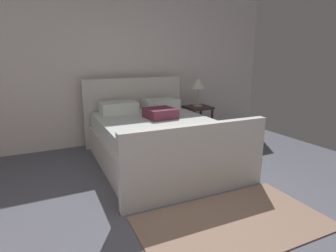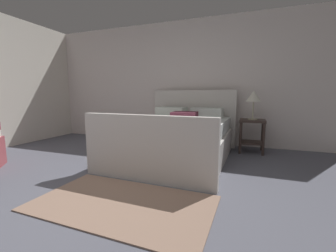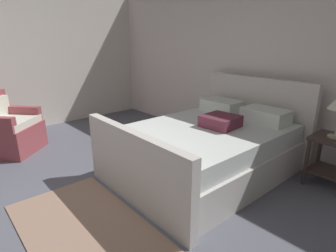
% 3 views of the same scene
% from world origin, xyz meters
% --- Properties ---
extents(ground_plane, '(6.18, 6.49, 0.02)m').
position_xyz_m(ground_plane, '(0.00, 0.00, -0.01)').
color(ground_plane, slate).
extents(wall_back, '(6.30, 0.12, 2.60)m').
position_xyz_m(wall_back, '(0.00, 3.30, 1.30)').
color(wall_back, white).
rests_on(wall_back, ground).
extents(bed, '(1.76, 2.28, 1.14)m').
position_xyz_m(bed, '(0.33, 2.02, 0.35)').
color(bed, silver).
rests_on(bed, ground).
extents(nightstand_right, '(0.44, 0.44, 0.60)m').
position_xyz_m(nightstand_right, '(1.50, 2.82, 0.40)').
color(nightstand_right, '#3C2D28').
rests_on(nightstand_right, ground).
extents(armchair, '(1.02, 1.02, 0.90)m').
position_xyz_m(armchair, '(-2.14, 0.30, 0.35)').
color(armchair, '#9E464D').
rests_on(armchair, ground).
extents(area_rug, '(1.74, 1.01, 0.01)m').
position_xyz_m(area_rug, '(0.33, 0.32, 0.01)').
color(area_rug, '#997865').
rests_on(area_rug, ground).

